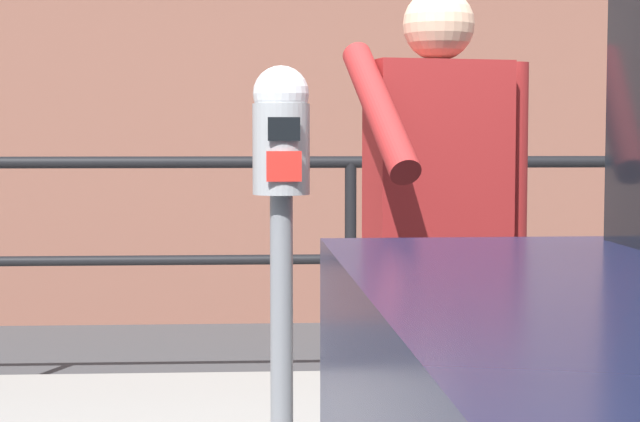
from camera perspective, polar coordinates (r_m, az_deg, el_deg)
parking_meter at (r=3.27m, az=-2.07°, el=0.79°), size 0.17×0.19×1.45m
pedestrian_at_meter at (r=3.47m, az=6.29°, el=-0.33°), size 0.62×0.69×1.71m
background_railing at (r=5.49m, az=1.63°, el=-0.49°), size 24.06×0.06×1.14m
backdrop_wall at (r=8.04m, az=0.10°, el=7.41°), size 32.00×0.50×3.69m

